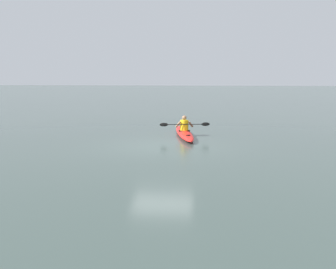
% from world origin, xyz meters
% --- Properties ---
extents(ground_plane, '(160.00, 160.00, 0.00)m').
position_xyz_m(ground_plane, '(0.00, 0.00, 0.00)').
color(ground_plane, '#384742').
extents(kayak, '(1.38, 4.61, 0.28)m').
position_xyz_m(kayak, '(-0.77, -2.55, 0.14)').
color(kayak, red).
rests_on(kayak, ground).
extents(kayaker, '(2.32, 0.61, 0.70)m').
position_xyz_m(kayaker, '(-0.76, -2.58, 0.56)').
color(kayaker, yellow).
rests_on(kayaker, kayak).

